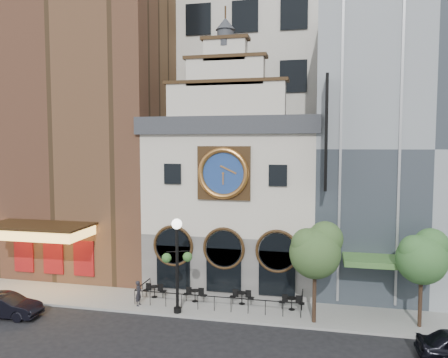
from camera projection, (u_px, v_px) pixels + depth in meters
name	position (u px, v px, depth m)	size (l,w,h in m)	color
ground	(209.00, 321.00, 25.92)	(120.00, 120.00, 0.00)	black
sidewalk	(219.00, 304.00, 28.34)	(44.00, 5.00, 0.15)	gray
clock_building	(235.00, 194.00, 33.01)	(12.60, 8.78, 18.65)	#605E5B
theater_building	(92.00, 120.00, 37.46)	(14.00, 15.60, 25.00)	brown
retail_building	(414.00, 149.00, 32.03)	(14.00, 14.40, 20.00)	gray
office_tower	(259.00, 50.00, 43.83)	(20.00, 16.00, 40.00)	beige
cafe_railing	(219.00, 297.00, 28.30)	(10.60, 2.60, 0.90)	black
bistro_0	(154.00, 291.00, 29.44)	(1.58, 0.68, 0.90)	black
bistro_1	(195.00, 295.00, 28.63)	(1.58, 0.68, 0.90)	black
bistro_2	(242.00, 297.00, 28.19)	(1.58, 0.68, 0.90)	black
bistro_3	(292.00, 303.00, 27.20)	(1.58, 0.68, 0.90)	black
car_left	(6.00, 306.00, 26.44)	(1.48, 4.26, 1.40)	black
pedestrian	(139.00, 293.00, 27.93)	(0.58, 0.38, 1.60)	black
lamppost	(177.00, 255.00, 26.50)	(1.75, 1.11, 5.83)	black
tree_left	(316.00, 249.00, 25.04)	(3.05, 2.94, 5.88)	#382619
tree_right	(423.00, 255.00, 24.44)	(2.90, 2.80, 5.59)	#382619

